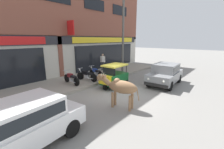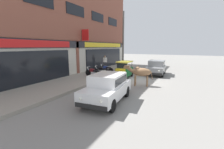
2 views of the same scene
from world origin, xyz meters
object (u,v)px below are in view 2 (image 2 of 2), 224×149
object	(u,v)px
cow	(140,72)
utility_pole	(123,42)
auto_rickshaw	(124,70)
motorcycle_1	(102,71)
motorcycle_2	(106,69)
pedestrian	(105,61)
motorcycle_0	(93,72)
car_1	(108,86)
car_0	(156,67)

from	to	relation	value
cow	utility_pole	xyz separation A→B (m)	(5.12, 3.53, 2.39)
auto_rickshaw	motorcycle_1	bearing A→B (deg)	103.80
motorcycle_2	pedestrian	xyz separation A→B (m)	(2.45, 1.54, 0.60)
motorcycle_0	utility_pole	world-z (taller)	utility_pole
motorcycle_1	pedestrian	distance (m)	3.92
motorcycle_0	motorcycle_2	distance (m)	2.26
auto_rickshaw	motorcycle_0	bearing A→B (deg)	127.25
car_1	auto_rickshaw	bearing A→B (deg)	14.73
motorcycle_1	car_0	bearing A→B (deg)	-53.52
cow	motorcycle_1	xyz separation A→B (m)	(1.70, 4.27, -0.44)
car_0	motorcycle_1	distance (m)	5.60
cow	car_1	world-z (taller)	cow
car_1	car_0	bearing A→B (deg)	-5.06
utility_pole	auto_rickshaw	bearing A→B (deg)	-155.06
cow	auto_rickshaw	size ratio (longest dim) A/B	1.06
motorcycle_0	motorcycle_1	xyz separation A→B (m)	(1.21, -0.18, 0.00)
motorcycle_1	pedestrian	world-z (taller)	pedestrian
cow	pedestrian	xyz separation A→B (m)	(5.20, 5.93, 0.16)
motorcycle_1	motorcycle_2	size ratio (longest dim) A/B	1.00
auto_rickshaw	motorcycle_2	world-z (taller)	auto_rickshaw
auto_rickshaw	utility_pole	bearing A→B (deg)	24.94
car_1	pedestrian	size ratio (longest dim) A/B	2.33
motorcycle_0	utility_pole	size ratio (longest dim) A/B	0.28
cow	motorcycle_2	xyz separation A→B (m)	(2.75, 4.39, -0.44)
car_0	motorcycle_0	bearing A→B (deg)	134.13
motorcycle_2	pedestrian	distance (m)	2.95
car_0	car_1	distance (m)	8.99
pedestrian	car_0	bearing A→B (deg)	-91.64
motorcycle_1	utility_pole	bearing A→B (deg)	-12.16
cow	motorcycle_0	distance (m)	4.49
car_1	motorcycle_1	size ratio (longest dim) A/B	2.06
motorcycle_2	auto_rickshaw	bearing A→B (deg)	-103.68
car_0	motorcycle_0	xyz separation A→B (m)	(-4.54, 4.68, -0.25)
cow	pedestrian	world-z (taller)	pedestrian
motorcycle_0	utility_pole	xyz separation A→B (m)	(4.63, -0.92, 2.83)
cow	motorcycle_2	bearing A→B (deg)	57.95
motorcycle_0	motorcycle_2	size ratio (longest dim) A/B	1.01
motorcycle_1	car_1	bearing A→B (deg)	-146.66
car_0	car_1	world-z (taller)	same
cow	motorcycle_1	size ratio (longest dim) A/B	1.18
car_0	utility_pole	size ratio (longest dim) A/B	0.57
utility_pole	motorcycle_0	bearing A→B (deg)	168.80
car_1	utility_pole	size ratio (longest dim) A/B	0.58
cow	auto_rickshaw	bearing A→B (deg)	44.58
motorcycle_2	car_0	bearing A→B (deg)	-63.80
car_1	motorcycle_1	world-z (taller)	car_1
auto_rickshaw	utility_pole	xyz separation A→B (m)	(2.91, 1.35, 2.73)
car_1	motorcycle_0	xyz separation A→B (m)	(4.42, 3.89, -0.25)
utility_pole	pedestrian	bearing A→B (deg)	88.08
car_1	utility_pole	distance (m)	9.87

